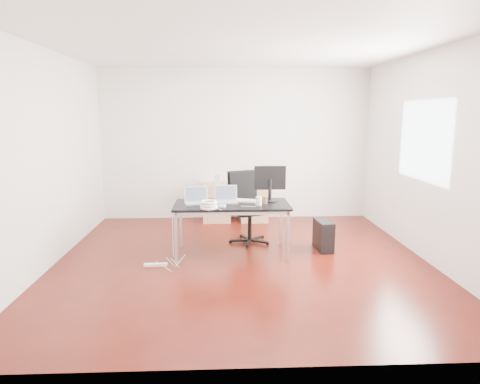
{
  "coord_description": "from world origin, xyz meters",
  "views": [
    {
      "loc": [
        -0.27,
        -5.54,
        1.97
      ],
      "look_at": [
        0.0,
        0.55,
        0.85
      ],
      "focal_mm": 32.0,
      "sensor_mm": 36.0,
      "label": 1
    }
  ],
  "objects_px": {
    "filing_cabinet_right": "(254,202)",
    "pc_tower": "(323,235)",
    "desk": "(232,207)",
    "filing_cabinet_left": "(217,202)",
    "office_chair": "(247,203)"
  },
  "relations": [
    {
      "from": "pc_tower",
      "to": "desk",
      "type": "bearing_deg",
      "value": -178.91
    },
    {
      "from": "filing_cabinet_right",
      "to": "pc_tower",
      "type": "distance_m",
      "value": 2.01
    },
    {
      "from": "desk",
      "to": "filing_cabinet_left",
      "type": "relative_size",
      "value": 2.29
    },
    {
      "from": "filing_cabinet_right",
      "to": "pc_tower",
      "type": "relative_size",
      "value": 1.56
    },
    {
      "from": "filing_cabinet_right",
      "to": "desk",
      "type": "bearing_deg",
      "value": -103.51
    },
    {
      "from": "filing_cabinet_left",
      "to": "office_chair",
      "type": "bearing_deg",
      "value": -69.88
    },
    {
      "from": "office_chair",
      "to": "pc_tower",
      "type": "height_order",
      "value": "office_chair"
    },
    {
      "from": "desk",
      "to": "pc_tower",
      "type": "height_order",
      "value": "desk"
    },
    {
      "from": "desk",
      "to": "pc_tower",
      "type": "distance_m",
      "value": 1.42
    },
    {
      "from": "filing_cabinet_left",
      "to": "filing_cabinet_right",
      "type": "relative_size",
      "value": 1.0
    },
    {
      "from": "pc_tower",
      "to": "filing_cabinet_right",
      "type": "bearing_deg",
      "value": 112.04
    },
    {
      "from": "desk",
      "to": "filing_cabinet_left",
      "type": "xyz_separation_m",
      "value": [
        -0.23,
        1.92,
        -0.33
      ]
    },
    {
      "from": "office_chair",
      "to": "pc_tower",
      "type": "xyz_separation_m",
      "value": [
        1.09,
        -0.48,
        -0.39
      ]
    },
    {
      "from": "desk",
      "to": "filing_cabinet_right",
      "type": "height_order",
      "value": "desk"
    },
    {
      "from": "desk",
      "to": "filing_cabinet_right",
      "type": "relative_size",
      "value": 2.29
    }
  ]
}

